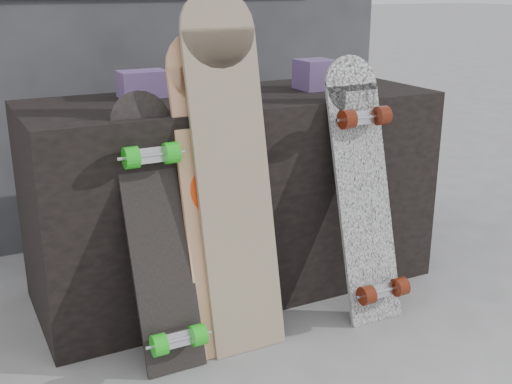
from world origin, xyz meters
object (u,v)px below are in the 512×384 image
longboard_celtic (232,163)px  longboard_geisha (215,185)px  vendor_table (234,194)px  longboard_cascadia (364,187)px  skateboard_dark (158,229)px

longboard_celtic → longboard_geisha: bearing=168.7°
vendor_table → longboard_geisha: size_ratio=1.49×
vendor_table → longboard_geisha: bearing=-123.9°
longboard_geisha → longboard_celtic: (0.06, -0.01, 0.07)m
longboard_cascadia → longboard_celtic: bearing=173.7°
vendor_table → longboard_cascadia: size_ratio=1.65×
longboard_celtic → longboard_cascadia: longboard_celtic is taller
vendor_table → longboard_cascadia: bearing=-49.9°
vendor_table → longboard_celtic: longboard_celtic is taller
longboard_geisha → longboard_cascadia: (0.57, -0.07, -0.07)m
skateboard_dark → vendor_table: bearing=39.6°
longboard_cascadia → skateboard_dark: 0.79m
longboard_cascadia → skateboard_dark: bearing=177.1°
longboard_geisha → skateboard_dark: bearing=-172.6°
longboard_celtic → skateboard_dark: (-0.27, -0.02, -0.19)m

